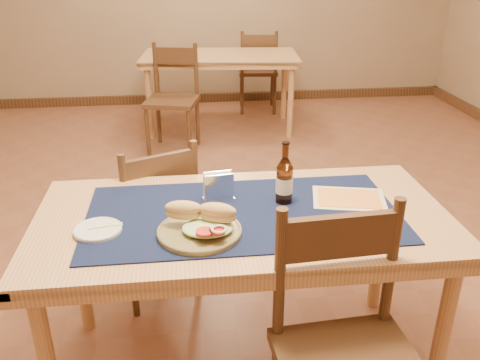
{
  "coord_description": "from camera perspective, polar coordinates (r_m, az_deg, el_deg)",
  "views": [
    {
      "loc": [
        -0.21,
        -2.52,
        1.69
      ],
      "look_at": [
        0.0,
        -0.7,
        0.85
      ],
      "focal_mm": 38.0,
      "sensor_mm": 36.0,
      "label": 1
    }
  ],
  "objects": [
    {
      "name": "chair_main_far",
      "position": [
        2.61,
        -9.7,
        -4.06
      ],
      "size": [
        0.53,
        0.53,
        0.87
      ],
      "color": "#4C2F1B",
      "rests_on": "ground"
    },
    {
      "name": "chair_back_far",
      "position": [
        5.74,
        2.04,
        12.28
      ],
      "size": [
        0.46,
        0.46,
        0.91
      ],
      "color": "#4C2F1B",
      "rests_on": "ground"
    },
    {
      "name": "sandwich_plate",
      "position": [
        1.82,
        -4.33,
        -5.18
      ],
      "size": [
        0.3,
        0.3,
        0.12
      ],
      "color": "olive",
      "rests_on": "placemat"
    },
    {
      "name": "placemat",
      "position": [
        1.97,
        0.34,
        -3.77
      ],
      "size": [
        1.2,
        0.6,
        0.01
      ],
      "primitive_type": "cube",
      "color": "#0F1B39",
      "rests_on": "main_table"
    },
    {
      "name": "fork",
      "position": [
        1.91,
        -14.59,
        -5.01
      ],
      "size": [
        0.12,
        0.04,
        0.0
      ],
      "color": "#98E57E",
      "rests_on": "side_plate"
    },
    {
      "name": "baseboard",
      "position": [
        3.01,
        -1.56,
        -8.38
      ],
      "size": [
        6.0,
        7.0,
        0.1
      ],
      "color": "#4C2F1B",
      "rests_on": "ground"
    },
    {
      "name": "main_table",
      "position": [
        2.01,
        0.33,
        -5.91
      ],
      "size": [
        1.6,
        0.8,
        0.75
      ],
      "color": "tan",
      "rests_on": "ground"
    },
    {
      "name": "room",
      "position": [
        2.55,
        -1.92,
        18.06
      ],
      "size": [
        6.04,
        7.04,
        2.84
      ],
      "color": "brown",
      "rests_on": "ground"
    },
    {
      "name": "menu_card",
      "position": [
        2.12,
        12.14,
        -2.05
      ],
      "size": [
        0.33,
        0.27,
        0.01
      ],
      "color": "beige",
      "rests_on": "placemat"
    },
    {
      "name": "chair_back_near",
      "position": [
        4.6,
        -7.53,
        9.2
      ],
      "size": [
        0.52,
        0.52,
        0.94
      ],
      "color": "#4C2F1B",
      "rests_on": "ground"
    },
    {
      "name": "side_plate",
      "position": [
        1.91,
        -15.67,
        -5.36
      ],
      "size": [
        0.17,
        0.17,
        0.01
      ],
      "color": "silver",
      "rests_on": "placemat"
    },
    {
      "name": "napkin_holder",
      "position": [
        2.06,
        -2.42,
        -0.76
      ],
      "size": [
        0.13,
        0.06,
        0.11
      ],
      "color": "silver",
      "rests_on": "placemat"
    },
    {
      "name": "back_table",
      "position": [
        5.11,
        -2.26,
        13.01
      ],
      "size": [
        1.57,
        0.89,
        0.75
      ],
      "color": "tan",
      "rests_on": "ground"
    },
    {
      "name": "chair_main_near",
      "position": [
        1.74,
        12.07,
        -18.76
      ],
      "size": [
        0.48,
        0.48,
        0.97
      ],
      "color": "#4C2F1B",
      "rests_on": "ground"
    },
    {
      "name": "beer_bottle",
      "position": [
        2.02,
        5.0,
        -0.02
      ],
      "size": [
        0.07,
        0.07,
        0.26
      ],
      "color": "#4D280D",
      "rests_on": "placemat"
    }
  ]
}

